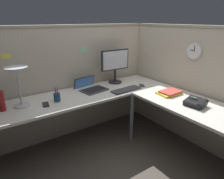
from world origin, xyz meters
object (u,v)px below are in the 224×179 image
at_px(pen_cup, 57,97).
at_px(cell_phone, 46,104).
at_px(thermos_flask, 1,101).
at_px(book_stack, 169,93).
at_px(office_phone, 196,103).
at_px(laptop, 90,87).
at_px(wall_clock, 194,51).
at_px(monitor, 115,64).
at_px(desk_lamp_dome, 17,75).
at_px(computer_mouse, 142,85).
at_px(keyboard, 126,90).

xyz_separation_m(pen_cup, cell_phone, (-0.15, -0.03, -0.05)).
height_order(thermos_flask, book_stack, thermos_flask).
bearing_deg(office_phone, book_stack, 82.89).
distance_m(laptop, cell_phone, 0.71).
relative_size(cell_phone, wall_clock, 0.65).
bearing_deg(cell_phone, book_stack, -10.27).
bearing_deg(laptop, monitor, 4.90).
relative_size(desk_lamp_dome, wall_clock, 2.02).
xyz_separation_m(thermos_flask, office_phone, (1.79, -1.09, -0.07)).
distance_m(cell_phone, office_phone, 1.69).
distance_m(computer_mouse, office_phone, 0.86).
distance_m(monitor, book_stack, 0.90).
relative_size(laptop, desk_lamp_dome, 0.97).
distance_m(office_phone, wall_clock, 0.71).
bearing_deg(cell_phone, computer_mouse, 6.17).
bearing_deg(thermos_flask, book_stack, -20.08).
bearing_deg(book_stack, office_phone, -97.11).
relative_size(monitor, thermos_flask, 2.27).
height_order(laptop, cell_phone, laptop).
relative_size(keyboard, office_phone, 1.89).
bearing_deg(office_phone, pen_cup, 140.56).
distance_m(computer_mouse, book_stack, 0.45).
xyz_separation_m(laptop, book_stack, (0.75, -0.77, -0.00)).
bearing_deg(monitor, wall_clock, -55.42).
bearing_deg(wall_clock, thermos_flask, 160.99).
bearing_deg(computer_mouse, cell_phone, 174.77).
bearing_deg(keyboard, monitor, 74.42).
xyz_separation_m(monitor, wall_clock, (0.60, -0.88, 0.24)).
xyz_separation_m(cell_phone, wall_clock, (1.74, -0.64, 0.53)).
bearing_deg(wall_clock, pen_cup, 157.40).
relative_size(keyboard, cell_phone, 2.99).
bearing_deg(desk_lamp_dome, book_stack, -22.62).
height_order(computer_mouse, cell_phone, computer_mouse).
relative_size(monitor, laptop, 1.16).
height_order(desk_lamp_dome, wall_clock, wall_clock).
bearing_deg(desk_lamp_dome, cell_phone, -28.28).
xyz_separation_m(pen_cup, book_stack, (1.28, -0.59, -0.03)).
relative_size(monitor, desk_lamp_dome, 1.12).
distance_m(computer_mouse, wall_clock, 0.83).
xyz_separation_m(monitor, pen_cup, (-0.99, -0.21, -0.24)).
height_order(monitor, cell_phone, monitor).
bearing_deg(thermos_flask, office_phone, -31.28).
xyz_separation_m(thermos_flask, book_stack, (1.85, -0.67, -0.09)).
xyz_separation_m(computer_mouse, pen_cup, (-1.21, 0.15, 0.04)).
bearing_deg(book_stack, pen_cup, 155.10).
height_order(desk_lamp_dome, book_stack, desk_lamp_dome).
xyz_separation_m(computer_mouse, office_phone, (0.02, -0.86, 0.02)).
bearing_deg(wall_clock, computer_mouse, 127.12).
bearing_deg(cell_phone, wall_clock, -8.68).
bearing_deg(wall_clock, laptop, 141.78).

